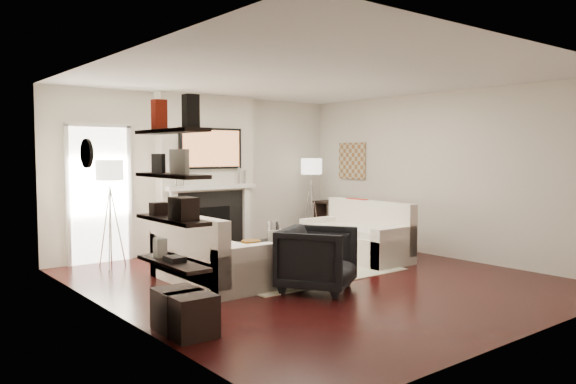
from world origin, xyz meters
TOP-DOWN VIEW (x-y plane):
  - room_envelope at (0.00, 0.00)m, footprint 6.00×6.00m
  - chimney_breast at (0.00, 2.88)m, footprint 1.80×0.25m
  - fireplace_surround at (0.00, 2.74)m, footprint 1.30×0.02m
  - firebox at (0.00, 2.73)m, footprint 0.75×0.02m
  - mantel_pilaster_l at (-0.72, 2.71)m, footprint 0.12×0.08m
  - mantel_pilaster_r at (0.72, 2.71)m, footprint 0.12×0.08m
  - mantel_shelf at (0.00, 2.69)m, footprint 1.70×0.18m
  - tv_body at (0.00, 2.71)m, footprint 1.20×0.06m
  - tv_screen at (0.00, 2.68)m, footprint 1.10×0.00m
  - candlestick_l_tall at (-0.55, 2.70)m, footprint 0.04×0.04m
  - candlestick_l_short at (-0.68, 2.70)m, footprint 0.04×0.04m
  - candlestick_r_tall at (0.55, 2.70)m, footprint 0.04×0.04m
  - candlestick_r_short at (0.68, 2.70)m, footprint 0.04×0.04m
  - hallway_panel at (-1.85, 2.98)m, footprint 0.90×0.02m
  - door_trim_l at (-2.33, 2.96)m, footprint 0.06×0.06m
  - door_trim_r at (-1.37, 2.96)m, footprint 0.06×0.06m
  - door_trim_top at (-1.85, 2.96)m, footprint 1.02×0.06m
  - rug at (0.18, 0.63)m, footprint 2.60×2.00m
  - loveseat_left_base at (-1.23, 0.69)m, footprint 0.85×1.80m
  - loveseat_left_back at (-1.57, 0.69)m, footprint 0.18×1.80m
  - loveseat_left_arm_n at (-1.23, -0.12)m, footprint 0.85×0.18m
  - loveseat_left_arm_s at (-1.23, 1.50)m, footprint 0.85×0.18m
  - loveseat_left_cushion at (-1.18, 0.69)m, footprint 0.63×1.44m
  - pillow_left_orange at (-1.57, 0.99)m, footprint 0.10×0.42m
  - pillow_left_charcoal at (-1.57, 0.39)m, footprint 0.10×0.40m
  - loveseat_right_base at (1.45, 0.69)m, footprint 0.85×1.80m
  - loveseat_right_back at (1.79, 0.69)m, footprint 0.18×1.80m
  - loveseat_right_arm_n at (1.45, -0.12)m, footprint 0.85×0.18m
  - loveseat_right_arm_s at (1.45, 1.50)m, footprint 0.85×0.18m
  - loveseat_right_cushion at (1.40, 0.69)m, footprint 0.63×1.44m
  - pillow_right_orange at (1.79, 0.99)m, footprint 0.10×0.42m
  - pillow_right_charcoal at (1.79, 0.39)m, footprint 0.10×0.40m
  - coffee_table at (-0.21, 0.87)m, footprint 1.10×0.55m
  - coffee_leg_nw at (-0.71, 0.65)m, footprint 0.02×0.02m
  - coffee_leg_ne at (0.29, 0.65)m, footprint 0.02×0.02m
  - coffee_leg_sw at (-0.71, 1.09)m, footprint 0.02×0.02m
  - coffee_leg_se at (0.29, 1.09)m, footprint 0.02×0.02m
  - hurricane_glass at (-0.06, 0.87)m, footprint 0.18×0.18m
  - hurricane_candle at (-0.06, 0.87)m, footprint 0.11×0.11m
  - copper_bowl at (-0.46, 0.87)m, footprint 0.28×0.28m
  - armchair at (-0.39, -0.47)m, footprint 1.14×1.12m
  - lamp_left_post at (-1.85, 2.52)m, footprint 0.02×0.02m
  - lamp_left_shade at (-1.85, 2.52)m, footprint 0.40×0.40m
  - lamp_left_leg_a at (-1.74, 2.52)m, footprint 0.25×0.02m
  - lamp_left_leg_b at (-1.91, 2.62)m, footprint 0.14×0.22m
  - lamp_left_leg_c at (-1.91, 2.43)m, footprint 0.14×0.22m
  - lamp_right_post at (2.05, 2.46)m, footprint 0.02×0.02m
  - lamp_right_shade at (2.05, 2.46)m, footprint 0.40×0.40m
  - lamp_right_leg_a at (2.16, 2.46)m, footprint 0.25×0.02m
  - lamp_right_leg_b at (2.00, 2.55)m, footprint 0.14×0.22m
  - lamp_right_leg_c at (1.99, 2.36)m, footprint 0.14×0.22m
  - console_top at (2.57, 2.23)m, footprint 0.35×1.20m
  - console_leg_n at (2.57, 1.68)m, footprint 0.30×0.04m
  - console_leg_s at (2.57, 2.78)m, footprint 0.30×0.04m
  - wall_art at (2.73, 2.05)m, footprint 0.03×0.70m
  - shelf_bottom at (-2.62, -1.00)m, footprint 0.25×1.00m
  - shelf_lower at (-2.62, -1.00)m, footprint 0.25×1.00m
  - shelf_upper at (-2.62, -1.00)m, footprint 0.25×1.00m
  - shelf_top at (-2.62, -1.00)m, footprint 0.25×1.00m
  - decor_magfile_a at (-2.62, -1.37)m, footprint 0.12×0.10m
  - decor_magfile_b at (-2.62, -0.77)m, footprint 0.12×0.10m
  - decor_frame_a at (-2.62, -1.15)m, footprint 0.04×0.30m
  - decor_frame_b at (-2.62, -0.74)m, footprint 0.04×0.22m
  - decor_wine_rack at (-2.62, -1.22)m, footprint 0.18×0.25m
  - decor_box_small at (-2.62, -0.73)m, footprint 0.15×0.12m
  - decor_books at (-2.62, -1.04)m, footprint 0.14×0.20m
  - decor_box_tall at (-2.62, -0.75)m, footprint 0.10×0.10m
  - clock_rim at (-2.73, 0.90)m, footprint 0.04×0.34m
  - clock_face at (-2.71, 0.90)m, footprint 0.01×0.29m
  - ottoman_near at (-2.47, -0.80)m, footprint 0.41×0.41m
  - ottoman_far at (-2.47, -1.07)m, footprint 0.41×0.41m

SIDE VIEW (x-z plane):
  - rug at x=0.18m, z-range 0.00..0.01m
  - coffee_leg_nw at x=-0.71m, z-range 0.00..0.38m
  - coffee_leg_ne at x=0.29m, z-range 0.00..0.38m
  - coffee_leg_sw at x=-0.71m, z-range 0.00..0.38m
  - coffee_leg_se at x=0.29m, z-range 0.00..0.38m
  - ottoman_near at x=-2.47m, z-range 0.00..0.40m
  - ottoman_far at x=-2.47m, z-range 0.00..0.40m
  - loveseat_left_base at x=-1.23m, z-range 0.00..0.42m
  - loveseat_right_base at x=1.45m, z-range 0.00..0.42m
  - loveseat_left_arm_n at x=-1.23m, z-range 0.00..0.60m
  - loveseat_left_arm_s at x=-1.23m, z-range 0.00..0.60m
  - loveseat_right_arm_n at x=1.45m, z-range 0.00..0.60m
  - loveseat_right_arm_s at x=1.45m, z-range 0.00..0.60m
  - console_leg_n at x=2.57m, z-range 0.00..0.71m
  - console_leg_s at x=2.57m, z-range 0.00..0.71m
  - coffee_table at x=-0.21m, z-range 0.38..0.42m
  - armchair at x=-0.39m, z-range 0.00..0.87m
  - copper_bowl at x=-0.46m, z-range 0.42..0.47m
  - firebox at x=0.00m, z-range 0.12..0.78m
  - loveseat_left_cushion at x=-1.18m, z-range 0.42..0.52m
  - loveseat_right_cushion at x=1.40m, z-range 0.42..0.52m
  - hurricane_candle at x=-0.06m, z-range 0.41..0.58m
  - fireplace_surround at x=0.00m, z-range 0.00..1.04m
  - loveseat_left_back at x=-1.57m, z-range 0.13..0.93m
  - loveseat_right_back at x=1.79m, z-range 0.13..0.93m
  - mantel_pilaster_l at x=-0.72m, z-range 0.00..1.10m
  - mantel_pilaster_r at x=0.72m, z-range 0.00..1.10m
  - hurricane_glass at x=-0.06m, z-range 0.40..0.72m
  - lamp_left_leg_a at x=-1.74m, z-range -0.02..1.22m
  - lamp_left_leg_b at x=-1.91m, z-range -0.02..1.22m
  - lamp_left_leg_c at x=-1.91m, z-range -0.02..1.22m
  - lamp_right_leg_a at x=2.16m, z-range -0.02..1.22m
  - lamp_right_leg_b at x=2.00m, z-range -0.02..1.22m
  - lamp_right_leg_c at x=1.99m, z-range -0.02..1.22m
  - lamp_left_post at x=-1.85m, z-range 0.00..1.20m
  - lamp_right_post at x=2.05m, z-range 0.00..1.20m
  - shelf_bottom at x=-2.62m, z-range 0.68..0.72m
  - pillow_left_charcoal at x=-1.57m, z-range 0.52..0.92m
  - pillow_right_charcoal at x=1.79m, z-range 0.52..0.92m
  - pillow_left_orange at x=-1.57m, z-range 0.52..0.94m
  - pillow_right_orange at x=1.79m, z-range 0.52..0.94m
  - console_top at x=2.57m, z-range 0.71..0.75m
  - decor_books at x=-2.62m, z-range 0.72..0.77m
  - decor_box_tall at x=-2.62m, z-range 0.72..0.90m
  - door_trim_l at x=-2.33m, z-range -0.03..2.13m
  - door_trim_r at x=-1.37m, z-range -0.03..2.13m
  - hallway_panel at x=-1.85m, z-range 0.00..2.10m
  - shelf_lower at x=-2.62m, z-range 1.08..1.12m
  - mantel_shelf at x=0.00m, z-range 1.09..1.16m
  - decor_box_small at x=-2.62m, z-range 1.12..1.24m
  - decor_wine_rack at x=-2.62m, z-range 1.12..1.32m
  - candlestick_l_short at x=-0.68m, z-range 1.15..1.40m
  - candlestick_r_short at x=0.68m, z-range 1.15..1.40m
  - candlestick_l_tall at x=-0.55m, z-range 1.16..1.45m
  - candlestick_r_tall at x=0.55m, z-range 1.16..1.45m
  - room_envelope at x=0.00m, z-range -1.65..4.35m
  - chimney_breast at x=0.00m, z-range 0.00..2.70m
  - lamp_left_shade at x=-1.85m, z-range 1.30..1.60m
  - lamp_right_shade at x=2.05m, z-range 1.30..1.60m
  - shelf_upper at x=-2.62m, z-range 1.48..1.52m
  - wall_art at x=2.73m, z-range 1.20..1.90m
  - decor_frame_b at x=-2.62m, z-range 1.52..1.70m
  - decor_frame_a at x=-2.62m, z-range 1.52..1.74m
  - clock_rim at x=-2.73m, z-range 1.53..1.87m
  - clock_face at x=-2.71m, z-range 1.55..1.84m
  - tv_screen at x=0.00m, z-range 1.47..2.09m
  - tv_body at x=0.00m, z-range 1.43..2.13m
  - shelf_top at x=-2.62m, z-range 1.88..1.92m
  - decor_magfile_a at x=-2.62m, z-range 1.92..2.20m
  - decor_magfile_b at x=-2.62m, z-range 1.92..2.20m
  - door_trim_top at x=-1.85m, z-range 2.10..2.16m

